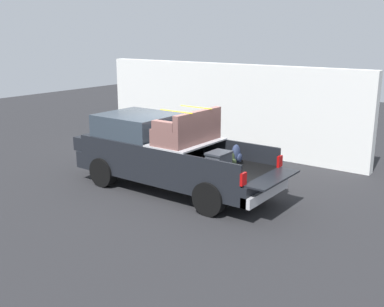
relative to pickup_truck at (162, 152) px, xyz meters
name	(u,v)px	position (x,y,z in m)	size (l,w,h in m)	color
ground_plane	(174,190)	(-0.39, 0.00, -0.98)	(40.00, 40.00, 0.00)	#262628
pickup_truck	(162,152)	(0.00, 0.00, 0.00)	(6.05, 2.06, 2.23)	black
building_facade	(225,107)	(0.92, -4.57, 0.55)	(10.29, 0.36, 3.05)	white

